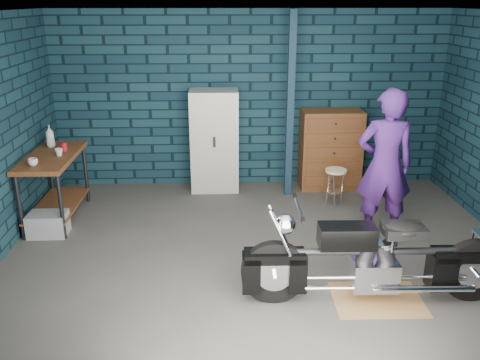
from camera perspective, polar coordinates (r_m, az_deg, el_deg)
The scene contains 15 objects.
ground at distance 6.02m, azimuth 2.50°, elevation -8.34°, with size 6.00×6.00×0.00m, color #4A4845.
room_walls at distance 5.94m, azimuth 2.33°, elevation 10.73°, with size 6.02×5.01×2.71m.
support_post at distance 7.47m, azimuth 5.66°, elevation 8.17°, with size 0.10×0.10×2.70m, color #12273A.
workbench at distance 7.20m, azimuth -20.02°, elevation -0.79°, with size 0.60×1.40×0.91m, color brown.
drip_mat at distance 5.37m, azimuth 15.14°, elevation -12.79°, with size 0.89×0.66×0.01m, color #946540.
motorcycle at distance 5.12m, azimuth 15.64°, elevation -8.01°, with size 2.31×0.63×1.02m, color black, non-canonical shape.
person at distance 6.35m, azimuth 15.93°, elevation 1.58°, with size 0.68×0.45×1.87m, color #451E72.
storage_bin at distance 6.87m, azimuth -20.75°, elevation -4.66°, with size 0.47×0.33×0.29m, color #919499.
locker at distance 7.80m, azimuth -2.89°, elevation 4.41°, with size 0.73×0.52×1.55m, color beige.
tool_chest at distance 8.03m, azimuth 10.11°, elevation 3.38°, with size 0.92×0.51×1.23m, color brown.
shop_stool at distance 7.40m, azimuth 10.60°, elevation -0.85°, with size 0.30×0.30×0.55m, color beige, non-canonical shape.
cup_a at distance 6.66m, azimuth -22.23°, elevation 1.87°, with size 0.12×0.12×0.09m, color beige.
cup_b at distance 6.97m, azimuth -19.65°, elevation 2.96°, with size 0.10×0.10×0.10m, color beige.
mug_red at distance 7.16m, azimuth -19.14°, elevation 3.53°, with size 0.08×0.08×0.12m, color maroon.
bottle at distance 7.42m, azimuth -20.57°, elevation 4.65°, with size 0.12×0.12×0.30m, color #919499.
Camera 1 is at (-0.48, -5.30, 2.82)m, focal length 38.00 mm.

